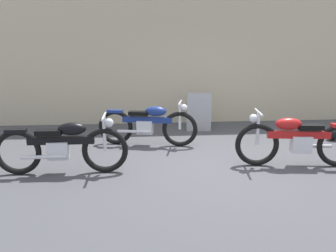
# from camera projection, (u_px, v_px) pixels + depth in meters

# --- Properties ---
(ground_plane) EXTENTS (40.00, 40.00, 0.00)m
(ground_plane) POSITION_uv_depth(u_px,v_px,m) (222.00, 164.00, 6.24)
(ground_plane) COLOR #47474C
(building_wall) EXTENTS (18.00, 0.30, 3.56)m
(building_wall) POSITION_uv_depth(u_px,v_px,m) (192.00, 52.00, 9.20)
(building_wall) COLOR beige
(building_wall) RESTS_ON ground_plane
(stone_marker) EXTENTS (0.58, 0.24, 0.88)m
(stone_marker) POSITION_uv_depth(u_px,v_px,m) (199.00, 112.00, 8.50)
(stone_marker) COLOR #9E9EA3
(stone_marker) RESTS_ON ground_plane
(helmet) EXTENTS (0.25, 0.25, 0.25)m
(helmet) POSITION_uv_depth(u_px,v_px,m) (333.00, 135.00, 7.69)
(helmet) COLOR black
(helmet) RESTS_ON ground_plane
(motorcycle_red) EXTENTS (2.07, 0.58, 0.93)m
(motorcycle_red) POSITION_uv_depth(u_px,v_px,m) (297.00, 140.00, 6.03)
(motorcycle_red) COLOR black
(motorcycle_red) RESTS_ON ground_plane
(motorcycle_blue) EXTENTS (1.98, 0.67, 0.90)m
(motorcycle_blue) POSITION_uv_depth(u_px,v_px,m) (148.00, 124.00, 7.26)
(motorcycle_blue) COLOR black
(motorcycle_blue) RESTS_ON ground_plane
(motorcycle_black) EXTENTS (2.07, 0.58, 0.93)m
(motorcycle_black) POSITION_uv_depth(u_px,v_px,m) (63.00, 146.00, 5.68)
(motorcycle_black) COLOR black
(motorcycle_black) RESTS_ON ground_plane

